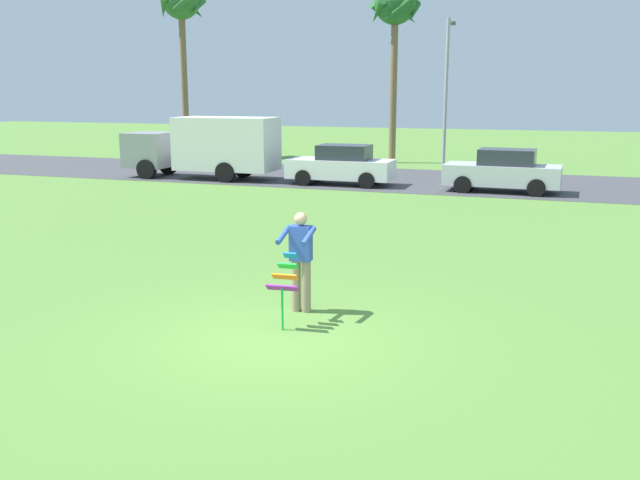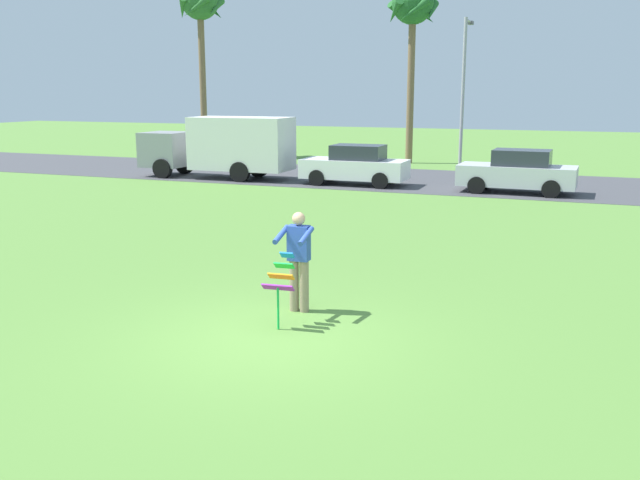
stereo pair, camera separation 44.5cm
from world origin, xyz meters
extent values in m
plane|color=#568438|center=(0.00, 0.00, 0.00)|extent=(120.00, 120.00, 0.00)
cube|color=#424247|center=(0.00, 19.61, 0.01)|extent=(120.00, 8.00, 0.01)
cylinder|color=gray|center=(0.00, 1.39, 0.45)|extent=(0.16, 0.16, 0.90)
cylinder|color=gray|center=(-0.18, 1.38, 0.45)|extent=(0.16, 0.16, 0.90)
cube|color=#2D4CA5|center=(-0.09, 1.39, 1.20)|extent=(0.37, 0.23, 0.60)
sphere|color=tan|center=(-0.09, 1.39, 1.62)|extent=(0.22, 0.22, 0.22)
cylinder|color=#2D4CA5|center=(0.14, 1.15, 1.38)|extent=(0.11, 0.59, 0.24)
cylinder|color=#2D4CA5|center=(-0.30, 1.13, 1.38)|extent=(0.11, 0.59, 0.24)
cube|color=blue|center=(-0.09, 0.88, 1.10)|extent=(0.24, 0.16, 0.12)
cube|color=green|center=(-0.07, 0.72, 0.97)|extent=(0.33, 0.17, 0.12)
cube|color=orange|center=(-0.05, 0.56, 0.83)|extent=(0.43, 0.18, 0.12)
cube|color=purple|center=(-0.04, 0.40, 0.70)|extent=(0.52, 0.19, 0.12)
cylinder|color=green|center=(-0.04, 0.40, 0.35)|extent=(0.04, 0.04, 0.69)
cube|color=gray|center=(-13.05, 17.15, 1.17)|extent=(1.84, 1.94, 1.50)
cube|color=silver|center=(-9.35, 17.22, 1.52)|extent=(4.24, 2.09, 2.20)
cylinder|color=black|center=(-12.68, 16.23, 0.42)|extent=(0.85, 0.30, 0.84)
cylinder|color=black|center=(-12.72, 18.07, 0.42)|extent=(0.85, 0.30, 0.84)
cylinder|color=black|center=(-8.98, 16.31, 0.42)|extent=(0.85, 0.30, 0.84)
cylinder|color=black|center=(-9.02, 18.15, 0.42)|extent=(0.85, 0.30, 0.84)
cube|color=white|center=(-4.30, 17.21, 0.64)|extent=(4.21, 1.74, 0.76)
cube|color=#282D38|center=(-4.15, 17.21, 1.30)|extent=(2.03, 1.41, 0.60)
cylinder|color=black|center=(-5.60, 16.39, 0.32)|extent=(0.64, 0.23, 0.64)
cylinder|color=black|center=(-5.61, 18.00, 0.32)|extent=(0.64, 0.23, 0.64)
cylinder|color=black|center=(-2.99, 16.41, 0.32)|extent=(0.64, 0.23, 0.64)
cylinder|color=black|center=(-3.01, 18.02, 0.32)|extent=(0.64, 0.23, 0.64)
cube|color=silver|center=(1.99, 17.21, 0.64)|extent=(4.25, 1.83, 0.76)
cube|color=#282D38|center=(2.14, 17.20, 1.30)|extent=(2.06, 1.46, 0.60)
cylinder|color=black|center=(0.67, 16.44, 0.32)|extent=(0.65, 0.24, 0.64)
cylinder|color=black|center=(0.72, 18.05, 0.32)|extent=(0.65, 0.24, 0.64)
cylinder|color=black|center=(3.27, 16.36, 0.32)|extent=(0.65, 0.24, 0.64)
cylinder|color=black|center=(3.32, 17.97, 0.32)|extent=(0.65, 0.24, 0.64)
cylinder|color=brown|center=(-16.03, 25.60, 4.17)|extent=(0.36, 0.36, 8.34)
sphere|color=#2D6B2D|center=(-16.03, 25.60, 8.54)|extent=(2.10, 2.10, 2.10)
cone|color=#2D6B2D|center=(-15.08, 25.60, 8.09)|extent=(0.44, 1.56, 1.28)
cone|color=#2D6B2D|center=(-15.74, 26.50, 8.09)|extent=(1.62, 0.90, 1.28)
cone|color=#2D6B2D|center=(-16.80, 26.15, 8.09)|extent=(1.27, 1.52, 1.28)
cone|color=#2D6B2D|center=(-16.80, 25.04, 8.09)|extent=(1.27, 1.52, 1.28)
cone|color=#2D6B2D|center=(-15.74, 24.69, 8.09)|extent=(1.62, 0.90, 1.28)
cylinder|color=brown|center=(-4.32, 26.35, 3.89)|extent=(0.36, 0.36, 7.78)
sphere|color=#236028|center=(-4.32, 26.35, 7.98)|extent=(2.10, 2.10, 2.10)
cone|color=#236028|center=(-3.37, 26.35, 7.53)|extent=(0.44, 1.56, 1.28)
cone|color=#236028|center=(-4.02, 27.25, 7.53)|extent=(1.62, 0.90, 1.28)
cone|color=#236028|center=(-5.09, 26.90, 7.53)|extent=(1.27, 1.52, 1.28)
cone|color=#236028|center=(-5.09, 25.79, 7.53)|extent=(1.27, 1.52, 1.28)
cone|color=#236028|center=(-4.02, 25.44, 7.53)|extent=(1.62, 0.90, 1.28)
cylinder|color=#9E9EA3|center=(-1.28, 24.14, 3.50)|extent=(0.16, 0.16, 7.00)
cylinder|color=#9E9EA3|center=(-1.28, 24.84, 6.90)|extent=(0.10, 1.40, 0.10)
cube|color=#4C4C51|center=(-1.28, 25.49, 6.86)|extent=(0.24, 0.44, 0.16)
camera|label=1|loc=(3.91, -9.29, 3.72)|focal=38.87mm
camera|label=2|loc=(4.33, -9.14, 3.72)|focal=38.87mm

